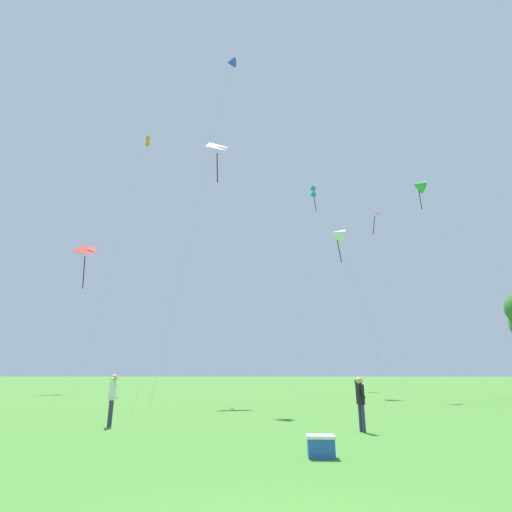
% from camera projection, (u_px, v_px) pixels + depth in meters
% --- Properties ---
extents(kite_white_distant, '(2.20, 10.61, 14.31)m').
position_uv_depth(kite_white_distant, '(337.00, 234.00, 34.48)').
color(kite_white_distant, white).
rests_on(kite_white_distant, ground_plane).
extents(kite_orange_box, '(0.93, 8.90, 29.71)m').
position_uv_depth(kite_orange_box, '(147.00, 144.00, 47.49)').
color(kite_orange_box, orange).
rests_on(kite_orange_box, ground_plane).
extents(kite_teal_box, '(4.05, 6.62, 25.89)m').
position_uv_depth(kite_teal_box, '(313.00, 193.00, 52.03)').
color(kite_teal_box, teal).
rests_on(kite_teal_box, ground_plane).
extents(kite_green_small, '(4.36, 10.74, 15.59)m').
position_uv_depth(kite_green_small, '(419.00, 186.00, 28.74)').
color(kite_green_small, green).
rests_on(kite_green_small, ground_plane).
extents(kite_blue_delta, '(2.95, 8.60, 28.28)m').
position_uv_depth(kite_blue_delta, '(231.00, 63.00, 33.91)').
color(kite_blue_delta, blue).
rests_on(kite_blue_delta, ground_plane).
extents(kite_red_high, '(4.30, 11.09, 14.88)m').
position_uv_depth(kite_red_high, '(84.00, 259.00, 40.53)').
color(kite_red_high, red).
rests_on(kite_red_high, ground_plane).
extents(kite_pink_low, '(1.33, 7.33, 14.88)m').
position_uv_depth(kite_pink_low, '(376.00, 222.00, 31.20)').
color(kite_pink_low, pink).
rests_on(kite_pink_low, ground_plane).
extents(kite_black_large, '(1.96, 12.35, 20.30)m').
position_uv_depth(kite_black_large, '(216.00, 157.00, 31.39)').
color(kite_black_large, black).
rests_on(kite_black_large, ground_plane).
extents(person_with_spool, '(0.23, 0.54, 1.67)m').
position_uv_depth(person_with_spool, '(112.00, 395.00, 13.22)').
color(person_with_spool, '#2D3351').
rests_on(person_with_spool, ground_plane).
extents(person_in_red_shirt, '(0.25, 0.51, 1.59)m').
position_uv_depth(person_in_red_shirt, '(360.00, 399.00, 11.96)').
color(person_in_red_shirt, '#2D3351').
rests_on(person_in_red_shirt, ground_plane).
extents(picnic_cooler, '(0.60, 0.40, 0.44)m').
position_uv_depth(picnic_cooler, '(321.00, 446.00, 8.23)').
color(picnic_cooler, '#2351B2').
rests_on(picnic_cooler, ground_plane).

